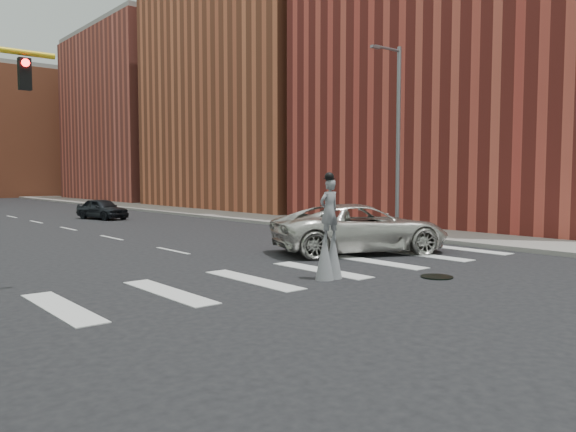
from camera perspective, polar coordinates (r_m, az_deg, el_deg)
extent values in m
plane|color=black|center=(15.66, 2.37, -6.51)|extent=(160.00, 160.00, 0.00)
cube|color=gray|center=(43.08, -7.60, 0.28)|extent=(5.00, 90.00, 0.18)
cylinder|color=black|center=(16.56, 14.88, -6.00)|extent=(0.90, 0.90, 0.04)
cube|color=#A1352B|center=(38.58, 19.64, 15.96)|extent=(16.00, 20.00, 22.00)
cube|color=#BA5D3A|center=(53.33, -1.75, 13.87)|extent=(16.00, 22.00, 24.00)
cube|color=#B35042|center=(73.33, -13.52, 9.48)|extent=(16.00, 22.00, 20.00)
cylinder|color=slate|center=(27.59, 11.12, 7.34)|extent=(0.20, 0.20, 9.00)
cylinder|color=slate|center=(27.57, 10.15, 16.39)|extent=(1.80, 0.12, 0.12)
cube|color=slate|center=(26.90, 8.86, 16.61)|extent=(0.50, 0.18, 0.12)
cube|color=black|center=(15.12, -25.19, 12.92)|extent=(0.28, 0.18, 0.75)
cylinder|color=#FF0C0C|center=(15.07, -25.12, 13.92)|extent=(0.18, 0.06, 0.18)
cylinder|color=#382616|center=(15.86, 4.60, -4.43)|extent=(0.07, 0.07, 1.07)
cylinder|color=#382616|center=(15.64, 3.74, -4.54)|extent=(0.07, 0.07, 1.07)
cone|color=slate|center=(15.84, 4.60, -3.95)|extent=(0.52, 0.52, 1.34)
cone|color=slate|center=(15.62, 3.75, -4.06)|extent=(0.52, 0.52, 1.34)
imported|color=slate|center=(15.61, 4.20, 0.60)|extent=(0.63, 0.42, 1.73)
sphere|color=black|center=(15.58, 4.22, 3.99)|extent=(0.26, 0.26, 0.26)
cylinder|color=black|center=(15.58, 4.21, 3.80)|extent=(0.34, 0.34, 0.02)
cube|color=yellow|center=(15.69, 3.86, 2.35)|extent=(0.22, 0.05, 0.10)
imported|color=beige|center=(21.28, 7.38, -1.25)|extent=(7.29, 5.43, 1.84)
imported|color=black|center=(39.84, -18.36, 0.70)|extent=(2.56, 4.39, 1.40)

